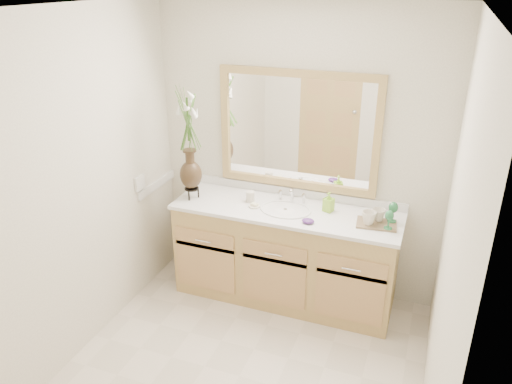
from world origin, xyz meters
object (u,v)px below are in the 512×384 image
at_px(flower_vase, 188,129).
at_px(soap_bottle, 329,203).
at_px(tray, 376,224).
at_px(tumbler, 250,197).

relative_size(flower_vase, soap_bottle, 6.09).
distance_m(flower_vase, tray, 1.63).
distance_m(tumbler, soap_bottle, 0.65).
relative_size(soap_bottle, tray, 0.49).
relative_size(tumbler, soap_bottle, 0.63).
height_order(flower_vase, soap_bottle, flower_vase).
height_order(tumbler, tray, tumbler).
height_order(flower_vase, tumbler, flower_vase).
height_order(soap_bottle, tray, soap_bottle).
xyz_separation_m(soap_bottle, tray, (0.39, -0.11, -0.06)).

